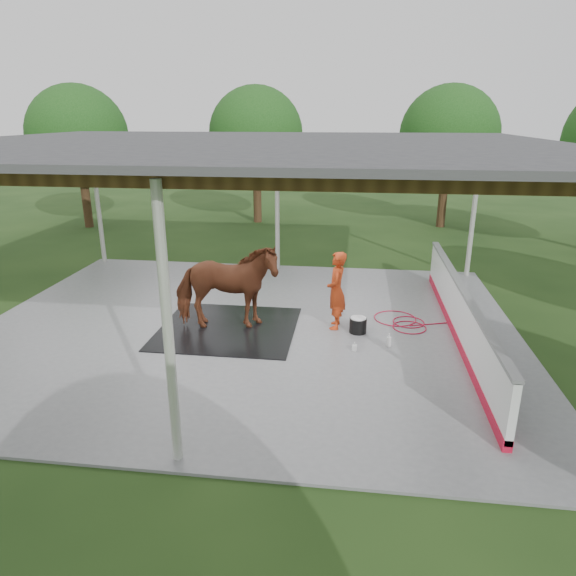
# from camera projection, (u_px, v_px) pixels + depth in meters

# --- Properties ---
(ground) EXTENTS (100.00, 100.00, 0.00)m
(ground) POSITION_uv_depth(u_px,v_px,m) (247.00, 329.00, 11.60)
(ground) COLOR #1E3814
(concrete_slab) EXTENTS (12.00, 10.00, 0.05)m
(concrete_slab) POSITION_uv_depth(u_px,v_px,m) (247.00, 328.00, 11.60)
(concrete_slab) COLOR slate
(concrete_slab) RESTS_ON ground
(pavilion_structure) EXTENTS (12.60, 10.60, 4.05)m
(pavilion_structure) POSITION_uv_depth(u_px,v_px,m) (242.00, 148.00, 10.33)
(pavilion_structure) COLOR beige
(pavilion_structure) RESTS_ON ground
(dasher_board) EXTENTS (0.16, 8.00, 1.15)m
(dasher_board) POSITION_uv_depth(u_px,v_px,m) (459.00, 314.00, 10.85)
(dasher_board) COLOR red
(dasher_board) RESTS_ON concrete_slab
(tree_belt) EXTENTS (28.00, 28.00, 5.80)m
(tree_belt) POSITION_uv_depth(u_px,v_px,m) (264.00, 154.00, 11.19)
(tree_belt) COLOR #382314
(tree_belt) RESTS_ON ground
(rubber_mat) EXTENTS (3.01, 2.82, 0.02)m
(rubber_mat) POSITION_uv_depth(u_px,v_px,m) (228.00, 328.00, 11.49)
(rubber_mat) COLOR black
(rubber_mat) RESTS_ON concrete_slab
(horse) EXTENTS (2.42, 1.41, 1.92)m
(horse) POSITION_uv_depth(u_px,v_px,m) (226.00, 287.00, 11.18)
(horse) COLOR brown
(horse) RESTS_ON rubber_mat
(handler) EXTENTS (0.42, 0.64, 1.75)m
(handler) POSITION_uv_depth(u_px,v_px,m) (336.00, 290.00, 11.30)
(handler) COLOR red
(handler) RESTS_ON concrete_slab
(wash_bucket) EXTENTS (0.38, 0.38, 0.35)m
(wash_bucket) POSITION_uv_depth(u_px,v_px,m) (358.00, 325.00, 11.24)
(wash_bucket) COLOR black
(wash_bucket) RESTS_ON concrete_slab
(soap_bottle_a) EXTENTS (0.12, 0.12, 0.29)m
(soap_bottle_a) POSITION_uv_depth(u_px,v_px,m) (389.00, 340.00, 10.56)
(soap_bottle_a) COLOR silver
(soap_bottle_a) RESTS_ON concrete_slab
(soap_bottle_b) EXTENTS (0.10, 0.10, 0.19)m
(soap_bottle_b) POSITION_uv_depth(u_px,v_px,m) (354.00, 346.00, 10.39)
(soap_bottle_b) COLOR #338CD8
(soap_bottle_b) RESTS_ON concrete_slab
(hose_coil) EXTENTS (2.06, 1.38, 0.02)m
(hose_coil) POSITION_uv_depth(u_px,v_px,m) (403.00, 322.00, 11.84)
(hose_coil) COLOR #B50C2D
(hose_coil) RESTS_ON concrete_slab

